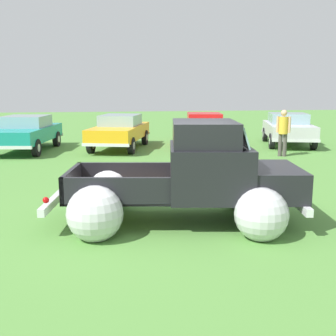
{
  "coord_description": "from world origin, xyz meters",
  "views": [
    {
      "loc": [
        -1.33,
        -7.48,
        2.49
      ],
      "look_at": [
        0.0,
        0.76,
        0.9
      ],
      "focal_mm": 44.26,
      "sensor_mm": 36.0,
      "label": 1
    }
  ],
  "objects_px": {
    "show_car_0": "(25,132)",
    "show_car_3": "(288,128)",
    "vintage_pickup_truck": "(195,183)",
    "show_car_1": "(120,130)",
    "show_car_2": "(204,128)",
    "spectator_0": "(283,130)"
  },
  "relations": [
    {
      "from": "vintage_pickup_truck",
      "to": "show_car_1",
      "type": "bearing_deg",
      "value": 104.34
    },
    {
      "from": "vintage_pickup_truck",
      "to": "show_car_2",
      "type": "relative_size",
      "value": 0.99
    },
    {
      "from": "show_car_0",
      "to": "show_car_2",
      "type": "relative_size",
      "value": 0.96
    },
    {
      "from": "show_car_0",
      "to": "show_car_2",
      "type": "distance_m",
      "value": 7.7
    },
    {
      "from": "show_car_1",
      "to": "show_car_2",
      "type": "height_order",
      "value": "same"
    },
    {
      "from": "show_car_0",
      "to": "show_car_2",
      "type": "height_order",
      "value": "same"
    },
    {
      "from": "show_car_2",
      "to": "spectator_0",
      "type": "distance_m",
      "value": 4.23
    },
    {
      "from": "vintage_pickup_truck",
      "to": "show_car_1",
      "type": "relative_size",
      "value": 1.01
    },
    {
      "from": "show_car_2",
      "to": "spectator_0",
      "type": "height_order",
      "value": "spectator_0"
    },
    {
      "from": "vintage_pickup_truck",
      "to": "show_car_1",
      "type": "height_order",
      "value": "vintage_pickup_truck"
    },
    {
      "from": "show_car_0",
      "to": "show_car_3",
      "type": "relative_size",
      "value": 1.05
    },
    {
      "from": "show_car_0",
      "to": "show_car_3",
      "type": "distance_m",
      "value": 11.39
    },
    {
      "from": "show_car_3",
      "to": "spectator_0",
      "type": "height_order",
      "value": "spectator_0"
    },
    {
      "from": "show_car_3",
      "to": "show_car_1",
      "type": "bearing_deg",
      "value": -74.53
    },
    {
      "from": "show_car_1",
      "to": "vintage_pickup_truck",
      "type": "bearing_deg",
      "value": 21.78
    },
    {
      "from": "show_car_0",
      "to": "show_car_1",
      "type": "xyz_separation_m",
      "value": [
        3.83,
        0.09,
        -0.0
      ]
    },
    {
      "from": "show_car_0",
      "to": "spectator_0",
      "type": "bearing_deg",
      "value": 82.57
    },
    {
      "from": "show_car_3",
      "to": "spectator_0",
      "type": "bearing_deg",
      "value": -12.18
    },
    {
      "from": "vintage_pickup_truck",
      "to": "show_car_2",
      "type": "bearing_deg",
      "value": 84.12
    },
    {
      "from": "spectator_0",
      "to": "show_car_0",
      "type": "bearing_deg",
      "value": 107.36
    },
    {
      "from": "show_car_2",
      "to": "show_car_0",
      "type": "bearing_deg",
      "value": -74.88
    },
    {
      "from": "show_car_0",
      "to": "show_car_1",
      "type": "height_order",
      "value": "same"
    }
  ]
}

